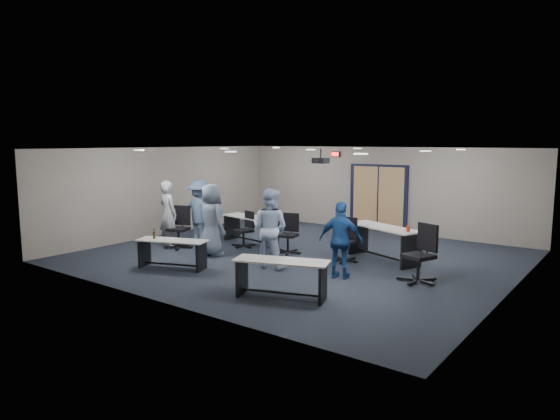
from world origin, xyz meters
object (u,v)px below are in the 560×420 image
Objects in this scene: chair_loose_left at (178,227)px; chair_loose_right at (419,254)px; table_front_left at (172,249)px; person_gray at (168,214)px; person_plaid at (211,220)px; table_back_right at (384,237)px; table_back_left at (251,225)px; chair_back_c at (344,240)px; person_navy at (341,240)px; person_back at (200,212)px; chair_back_a at (243,229)px; table_front_right at (281,272)px; chair_back_b at (288,234)px; person_lightblue at (270,228)px.

chair_loose_right is (6.47, 0.69, 0.03)m from chair_loose_left.
table_front_left is 0.94× the size of person_gray.
person_plaid is (-5.14, -0.77, 0.31)m from chair_loose_right.
chair_loose_right is 0.66× the size of person_gray.
table_back_right is 1.18× the size of person_gray.
person_gray is at bearing -120.96° from table_back_left.
chair_loose_left reaches higher than chair_back_c.
chair_loose_left is 0.70× the size of person_navy.
table_back_left is 1.47m from person_back.
chair_loose_left is 0.94× the size of chair_loose_right.
table_back_left is 2.01× the size of chair_back_a.
table_front_right is 1.55× the size of chair_loose_right.
chair_back_a is at bearing -145.87° from table_back_right.
chair_back_a is 1.76m from chair_loose_left.
table_back_left is 0.53m from chair_back_a.
table_back_right is 0.99m from chair_back_c.
chair_back_b is 0.56× the size of person_lightblue.
table_front_left is 2.19m from chair_loose_left.
chair_loose_right is at bearing -14.83° from chair_loose_left.
chair_back_b is at bearing -177.33° from chair_back_c.
chair_loose_left is at bearing -10.02° from person_lightblue.
chair_loose_right is (3.72, -0.57, 0.09)m from chair_back_b.
person_navy is (5.36, 0.09, -0.10)m from person_gray.
person_gray is at bearing 171.35° from chair_loose_left.
person_plaid is at bearing -129.12° from table_back_right.
chair_loose_right is (5.16, -0.49, 0.11)m from chair_back_a.
person_gray is 5.36m from person_navy.
person_back reaches higher than table_back_right.
person_lightblue is at bearing -144.27° from chair_loose_right.
chair_loose_left is at bearing -136.82° from table_back_right.
chair_back_a is (-3.52, 2.99, -0.00)m from table_front_right.
person_navy is at bearing -164.93° from person_plaid.
table_front_left is 2.75m from chair_back_a.
table_front_left is 1.51× the size of chair_loose_left.
chair_back_a is 0.86× the size of chair_loose_left.
person_back is (-4.69, 2.48, 0.43)m from table_front_right.
table_front_right is 2.99m from chair_loose_right.
person_plaid is at bearing -24.53° from chair_loose_left.
person_plaid is at bearing 77.22° from table_front_left.
person_lightblue reaches higher than table_front_right.
person_back is at bearing -141.90° from chair_back_a.
table_back_right is at bearing 27.68° from chair_back_a.
person_gray reaches higher than chair_loose_left.
chair_loose_right is 5.21m from person_plaid.
person_navy is (3.73, -1.16, 0.33)m from chair_back_a.
chair_loose_left reaches higher than chair_back_b.
table_front_left is 3.86m from person_navy.
chair_back_b is at bearing 46.20° from table_front_left.
person_gray is at bearing -11.15° from person_navy.
person_navy is at bearing -20.72° from chair_loose_left.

